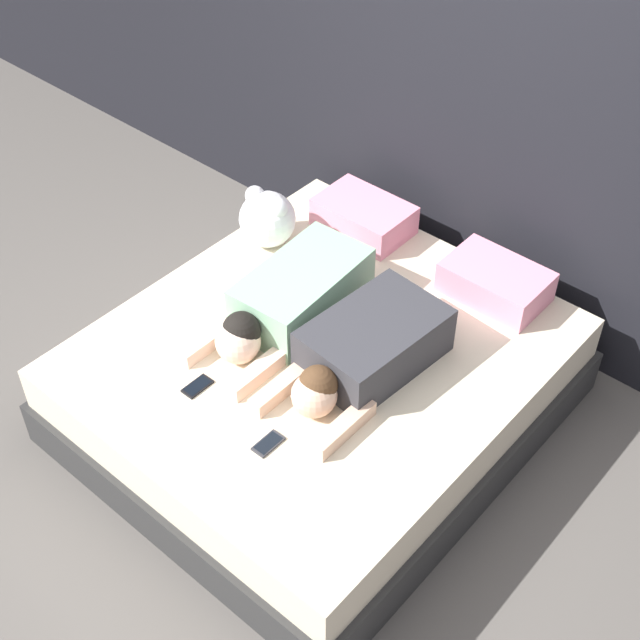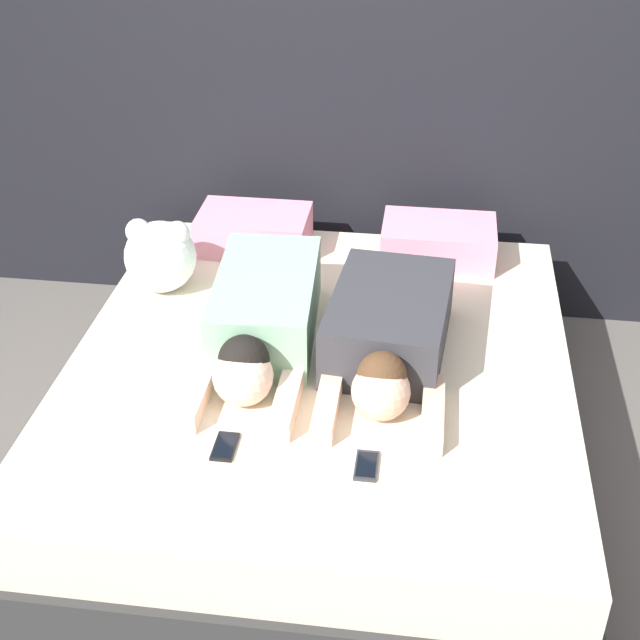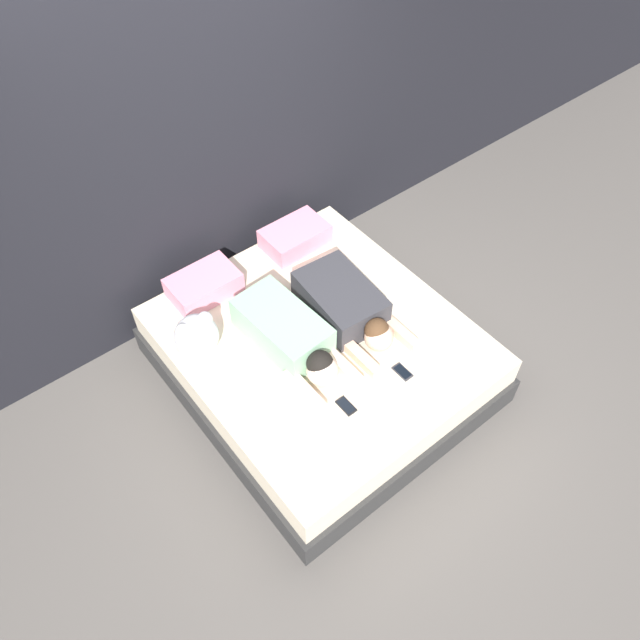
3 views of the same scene
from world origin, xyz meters
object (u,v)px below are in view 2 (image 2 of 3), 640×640
object	(u,v)px
pillow_head_left	(254,230)
bed	(320,407)
person_right	(388,335)
cell_phone_right	(366,466)
pillow_head_right	(438,241)
cell_phone_left	(225,446)
person_left	(261,320)
plush_toy	(160,255)

from	to	relation	value
pillow_head_left	bed	bearing A→B (deg)	-63.53
bed	person_right	xyz separation A→B (m)	(0.24, 0.00, 0.34)
bed	cell_phone_right	bearing A→B (deg)	-68.92
pillow_head_right	cell_phone_left	size ratio (longest dim) A/B	3.57
person_left	pillow_head_right	bearing A→B (deg)	51.51
pillow_head_right	cell_phone_left	bearing A→B (deg)	-114.99
cell_phone_right	plush_toy	size ratio (longest dim) A/B	0.44
bed	person_left	xyz separation A→B (m)	(-0.21, 0.03, 0.34)
person_left	person_right	bearing A→B (deg)	-3.44
person_right	cell_phone_right	size ratio (longest dim) A/B	6.75
pillow_head_left	cell_phone_right	world-z (taller)	pillow_head_left
person_right	plush_toy	distance (m)	1.00
bed	pillow_head_left	world-z (taller)	pillow_head_left
person_left	cell_phone_right	size ratio (longest dim) A/B	7.19
pillow_head_left	pillow_head_right	world-z (taller)	same
pillow_head_right	person_left	bearing A→B (deg)	-128.49
cell_phone_right	pillow_head_right	bearing A→B (deg)	82.51
bed	plush_toy	xyz separation A→B (m)	(-0.68, 0.39, 0.38)
cell_phone_left	bed	bearing A→B (deg)	67.28
pillow_head_right	person_right	bearing A→B (deg)	-101.28
pillow_head_left	pillow_head_right	xyz separation A→B (m)	(0.79, 0.00, 0.00)
pillow_head_left	person_left	xyz separation A→B (m)	(0.18, -0.76, 0.04)
cell_phone_right	person_right	bearing A→B (deg)	87.95
bed	plush_toy	bearing A→B (deg)	150.31
pillow_head_left	person_left	bearing A→B (deg)	-76.67
bed	person_right	bearing A→B (deg)	0.20
pillow_head_left	cell_phone_right	xyz separation A→B (m)	(0.61, -1.35, -0.07)
person_left	plush_toy	distance (m)	0.59
person_left	plush_toy	bearing A→B (deg)	142.44
bed	pillow_head_left	xyz separation A→B (m)	(-0.39, 0.79, 0.31)
pillow_head_left	pillow_head_right	distance (m)	0.79
cell_phone_left	pillow_head_left	bearing A→B (deg)	97.37
bed	cell_phone_left	world-z (taller)	cell_phone_left
pillow_head_left	pillow_head_right	bearing A→B (deg)	0.00
pillow_head_right	cell_phone_left	distance (m)	1.46
pillow_head_left	cell_phone_right	size ratio (longest dim) A/B	3.57
person_left	cell_phone_left	xyz separation A→B (m)	(-0.01, -0.56, -0.11)
pillow_head_right	cell_phone_right	distance (m)	1.36
pillow_head_right	person_right	xyz separation A→B (m)	(-0.16, -0.79, 0.03)
cell_phone_left	pillow_head_right	bearing A→B (deg)	65.01
pillow_head_right	cell_phone_right	bearing A→B (deg)	-97.49
bed	plush_toy	size ratio (longest dim) A/B	6.80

